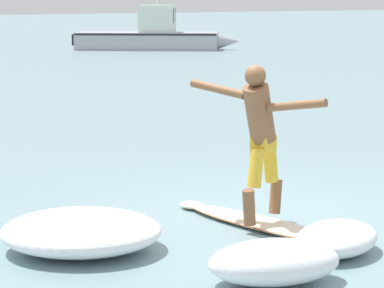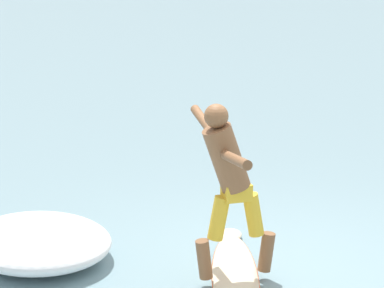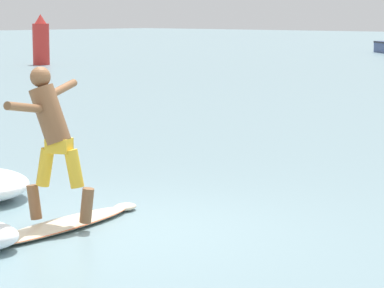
{
  "view_description": "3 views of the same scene",
  "coord_description": "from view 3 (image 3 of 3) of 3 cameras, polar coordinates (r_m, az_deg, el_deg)",
  "views": [
    {
      "loc": [
        -6.37,
        -8.18,
        2.55
      ],
      "look_at": [
        -0.59,
        0.7,
        0.79
      ],
      "focal_mm": 85.0,
      "sensor_mm": 36.0,
      "label": 1
    },
    {
      "loc": [
        0.42,
        -8.55,
        3.71
      ],
      "look_at": [
        -1.0,
        0.61,
        1.09
      ],
      "focal_mm": 85.0,
      "sensor_mm": 36.0,
      "label": 2
    },
    {
      "loc": [
        7.29,
        -6.77,
        2.38
      ],
      "look_at": [
        -0.15,
        1.45,
        0.79
      ],
      "focal_mm": 85.0,
      "sensor_mm": 36.0,
      "label": 3
    }
  ],
  "objects": [
    {
      "name": "ground_plane",
      "position": [
        10.23,
        -4.84,
        -5.3
      ],
      "size": [
        200.0,
        200.0,
        0.0
      ],
      "primitive_type": "plane",
      "color": "#76969E"
    },
    {
      "name": "surfboard",
      "position": [
        10.27,
        -8.07,
        -5.02
      ],
      "size": [
        0.8,
        2.51,
        0.23
      ],
      "color": "beige",
      "rests_on": "ground"
    },
    {
      "name": "surfer",
      "position": [
        10.09,
        -8.79,
        0.83
      ],
      "size": [
        0.94,
        1.5,
        1.72
      ],
      "color": "brown",
      "rests_on": "surfboard"
    },
    {
      "name": "channel_marker_buoy",
      "position": [
        43.21,
        -9.46,
        6.35
      ],
      "size": [
        0.78,
        0.78,
        2.36
      ],
      "color": "red",
      "rests_on": "ground"
    }
  ]
}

